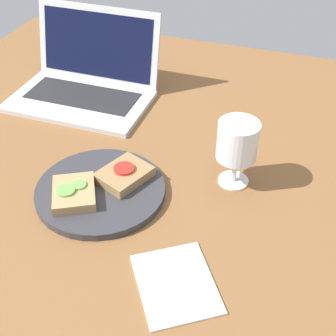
{
  "coord_description": "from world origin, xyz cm",
  "views": [
    {
      "loc": [
        28.35,
        -68.22,
        65.08
      ],
      "look_at": [
        5.02,
        -1.07,
        8.0
      ],
      "focal_mm": 50.0,
      "sensor_mm": 36.0,
      "label": 1
    }
  ],
  "objects_px": {
    "sandwich_with_tomato": "(124,174)",
    "wine_glass": "(237,144)",
    "laptop": "(86,79)",
    "plate": "(101,191)",
    "sandwich_with_cucumber": "(74,193)",
    "napkin": "(176,284)"
  },
  "relations": [
    {
      "from": "sandwich_with_cucumber",
      "to": "napkin",
      "type": "xyz_separation_m",
      "value": [
        0.25,
        -0.12,
        -0.02
      ]
    },
    {
      "from": "sandwich_with_tomato",
      "to": "wine_glass",
      "type": "distance_m",
      "value": 0.23
    },
    {
      "from": "plate",
      "to": "sandwich_with_cucumber",
      "type": "relative_size",
      "value": 2.07
    },
    {
      "from": "laptop",
      "to": "napkin",
      "type": "height_order",
      "value": "laptop"
    },
    {
      "from": "sandwich_with_tomato",
      "to": "laptop",
      "type": "height_order",
      "value": "laptop"
    },
    {
      "from": "plate",
      "to": "napkin",
      "type": "height_order",
      "value": "plate"
    },
    {
      "from": "plate",
      "to": "napkin",
      "type": "distance_m",
      "value": 0.26
    },
    {
      "from": "sandwich_with_cucumber",
      "to": "napkin",
      "type": "distance_m",
      "value": 0.27
    },
    {
      "from": "sandwich_with_tomato",
      "to": "laptop",
      "type": "relative_size",
      "value": 0.35
    },
    {
      "from": "sandwich_with_cucumber",
      "to": "napkin",
      "type": "height_order",
      "value": "sandwich_with_cucumber"
    },
    {
      "from": "plate",
      "to": "wine_glass",
      "type": "xyz_separation_m",
      "value": [
        0.24,
        0.12,
        0.09
      ]
    },
    {
      "from": "plate",
      "to": "wine_glass",
      "type": "bearing_deg",
      "value": 27.16
    },
    {
      "from": "sandwich_with_cucumber",
      "to": "wine_glass",
      "type": "height_order",
      "value": "wine_glass"
    },
    {
      "from": "sandwich_with_cucumber",
      "to": "wine_glass",
      "type": "relative_size",
      "value": 0.88
    },
    {
      "from": "plate",
      "to": "sandwich_with_tomato",
      "type": "relative_size",
      "value": 2.09
    },
    {
      "from": "sandwich_with_tomato",
      "to": "wine_glass",
      "type": "bearing_deg",
      "value": 21.55
    },
    {
      "from": "sandwich_with_cucumber",
      "to": "wine_glass",
      "type": "bearing_deg",
      "value": 30.99
    },
    {
      "from": "laptop",
      "to": "napkin",
      "type": "xyz_separation_m",
      "value": [
        0.41,
        -0.5,
        -0.04
      ]
    },
    {
      "from": "sandwich_with_cucumber",
      "to": "laptop",
      "type": "relative_size",
      "value": 0.35
    },
    {
      "from": "wine_glass",
      "to": "napkin",
      "type": "relative_size",
      "value": 0.94
    },
    {
      "from": "laptop",
      "to": "plate",
      "type": "bearing_deg",
      "value": -59.69
    },
    {
      "from": "sandwich_with_tomato",
      "to": "napkin",
      "type": "relative_size",
      "value": 0.82
    }
  ]
}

